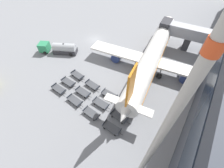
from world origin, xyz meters
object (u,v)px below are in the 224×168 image
at_px(fuel_tanker_primary, 60,49).
at_px(baggage_dolly_row_near_col_a, 59,89).
at_px(baggage_dolly_row_mid_b_col_b, 92,85).
at_px(baggage_dolly_row_mid_b_col_c, 109,95).
at_px(apron_light_mast, 163,131).
at_px(baggage_dolly_row_near_col_d, 112,128).
at_px(baggage_dolly_row_near_col_b, 75,101).
at_px(baggage_dolly_row_mid_a_col_c, 101,103).
at_px(airplane, 152,56).
at_px(baggage_dolly_row_mid_a_col_a, 68,82).
at_px(baggage_dolly_row_mid_a_col_b, 83,92).
at_px(baggage_dolly_row_mid_b_col_d, 128,107).
at_px(baggage_dolly_row_near_col_c, 92,113).
at_px(baggage_dolly_row_mid_a_col_d, 119,117).
at_px(baggage_dolly_row_mid_b_col_a, 78,75).

bearing_deg(fuel_tanker_primary, baggage_dolly_row_near_col_a, -45.24).
relative_size(baggage_dolly_row_mid_b_col_b, baggage_dolly_row_mid_b_col_c, 1.01).
bearing_deg(apron_light_mast, baggage_dolly_row_near_col_d, 148.11).
height_order(fuel_tanker_primary, baggage_dolly_row_near_col_b, fuel_tanker_primary).
bearing_deg(baggage_dolly_row_near_col_a, baggage_dolly_row_near_col_d, -4.11).
relative_size(baggage_dolly_row_mid_a_col_c, baggage_dolly_row_mid_b_col_b, 0.99).
distance_m(baggage_dolly_row_mid_a_col_c, apron_light_mast, 20.09).
distance_m(airplane, baggage_dolly_row_mid_a_col_a, 19.55).
distance_m(baggage_dolly_row_mid_b_col_b, apron_light_mast, 23.81).
bearing_deg(baggage_dolly_row_mid_a_col_a, baggage_dolly_row_mid_a_col_b, -4.36).
bearing_deg(baggage_dolly_row_mid_b_col_d, baggage_dolly_row_mid_a_col_a, -172.99).
height_order(baggage_dolly_row_mid_a_col_b, baggage_dolly_row_mid_b_col_d, same).
xyz_separation_m(baggage_dolly_row_mid_a_col_a, baggage_dolly_row_mid_b_col_d, (13.78, 1.69, 0.00)).
distance_m(baggage_dolly_row_near_col_b, baggage_dolly_row_mid_b_col_b, 5.07).
relative_size(baggage_dolly_row_mid_a_col_b, apron_light_mast, 0.14).
relative_size(baggage_dolly_row_near_col_b, baggage_dolly_row_near_col_c, 1.00).
bearing_deg(baggage_dolly_row_mid_a_col_d, baggage_dolly_row_near_col_a, -173.68).
height_order(baggage_dolly_row_mid_a_col_a, baggage_dolly_row_mid_a_col_b, same).
relative_size(baggage_dolly_row_near_col_a, baggage_dolly_row_mid_a_col_a, 1.00).
xyz_separation_m(baggage_dolly_row_near_col_a, baggage_dolly_row_mid_a_col_d, (13.84, 1.53, 0.00)).
xyz_separation_m(baggage_dolly_row_near_col_b, baggage_dolly_row_near_col_d, (9.14, -0.71, 0.00)).
xyz_separation_m(airplane, baggage_dolly_row_mid_b_col_b, (-7.55, -12.60, -2.76)).
bearing_deg(airplane, baggage_dolly_row_mid_a_col_d, -85.78).
bearing_deg(baggage_dolly_row_mid_a_col_c, fuel_tanker_primary, 158.12).
bearing_deg(fuel_tanker_primary, baggage_dolly_row_mid_b_col_a, -23.62).
relative_size(baggage_dolly_row_near_col_c, apron_light_mast, 0.14).
relative_size(fuel_tanker_primary, baggage_dolly_row_mid_a_col_c, 2.52).
bearing_deg(baggage_dolly_row_near_col_c, baggage_dolly_row_near_col_b, 174.57).
distance_m(baggage_dolly_row_mid_a_col_c, baggage_dolly_row_mid_b_col_c, 2.70).
distance_m(baggage_dolly_row_near_col_d, baggage_dolly_row_mid_a_col_d, 2.53).
height_order(baggage_dolly_row_near_col_b, baggage_dolly_row_mid_b_col_c, same).
bearing_deg(baggage_dolly_row_mid_a_col_d, baggage_dolly_row_mid_b_col_c, 143.63).
bearing_deg(baggage_dolly_row_near_col_b, baggage_dolly_row_mid_b_col_d, 25.93).
bearing_deg(baggage_dolly_row_mid_b_col_b, baggage_dolly_row_mid_a_col_c, -32.89).
distance_m(baggage_dolly_row_near_col_d, baggage_dolly_row_mid_b_col_c, 7.14).
distance_m(baggage_dolly_row_near_col_b, baggage_dolly_row_mid_a_col_b, 2.47).
relative_size(baggage_dolly_row_mid_a_col_b, baggage_dolly_row_mid_b_col_d, 1.00).
bearing_deg(baggage_dolly_row_mid_a_col_b, apron_light_mast, -24.90).
distance_m(airplane, baggage_dolly_row_mid_b_col_a, 17.44).
distance_m(baggage_dolly_row_mid_a_col_d, baggage_dolly_row_mid_b_col_b, 9.29).
relative_size(baggage_dolly_row_mid_a_col_b, baggage_dolly_row_mid_b_col_c, 1.01).
bearing_deg(fuel_tanker_primary, baggage_dolly_row_mid_a_col_d, -19.03).
xyz_separation_m(fuel_tanker_primary, baggage_dolly_row_mid_a_col_d, (23.35, -8.05, -0.76)).
height_order(airplane, baggage_dolly_row_near_col_b, airplane).
relative_size(baggage_dolly_row_mid_b_col_c, baggage_dolly_row_mid_b_col_d, 0.99).
bearing_deg(airplane, baggage_dolly_row_near_col_c, -100.57).
xyz_separation_m(baggage_dolly_row_near_col_b, baggage_dolly_row_mid_b_col_b, (0.36, 5.05, 0.00)).
distance_m(fuel_tanker_primary, baggage_dolly_row_near_col_c, 21.46).
relative_size(baggage_dolly_row_mid_b_col_b, apron_light_mast, 0.14).
distance_m(fuel_tanker_primary, baggage_dolly_row_mid_b_col_b, 15.43).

